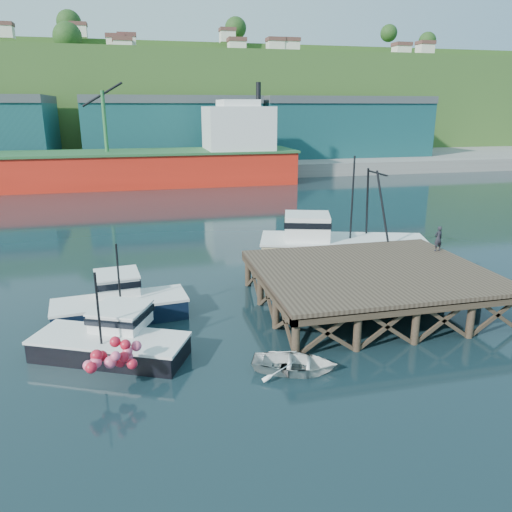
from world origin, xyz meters
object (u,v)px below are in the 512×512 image
object	(u,v)px
boat_navy	(120,302)
dinghy	(295,363)
boat_black	(113,339)
dockworker	(438,239)
trawler	(340,244)

from	to	relation	value
boat_navy	dinghy	bearing A→B (deg)	-52.28
boat_black	dockworker	distance (m)	19.47
trawler	dinghy	bearing A→B (deg)	-102.09
trawler	dinghy	distance (m)	14.82
boat_black	boat_navy	bearing A→B (deg)	112.42
boat_navy	boat_black	world-z (taller)	boat_navy
dinghy	boat_black	bearing A→B (deg)	87.78
trawler	dockworker	world-z (taller)	trawler
boat_black	trawler	size ratio (longest dim) A/B	0.60
dinghy	trawler	bearing A→B (deg)	-7.72
trawler	boat_navy	bearing A→B (deg)	-141.69
dinghy	dockworker	size ratio (longest dim) A/B	2.29
boat_navy	boat_black	bearing A→B (deg)	-98.71
boat_black	trawler	xyz separation A→B (m)	(14.51, 9.64, 0.77)
boat_black	dinghy	bearing A→B (deg)	1.21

